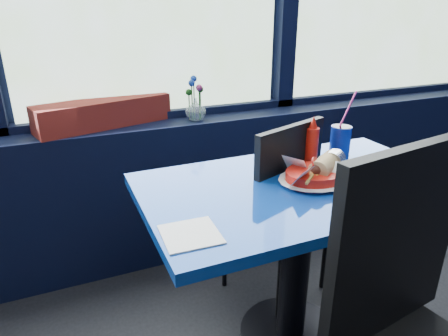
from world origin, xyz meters
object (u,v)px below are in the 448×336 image
flower_vase (195,107)px  ketchup_bottle (312,143)px  near_table (298,225)px  chair_near_back (281,202)px  soda_cup (340,141)px  planter_box (104,113)px  food_basket (318,173)px

flower_vase → ketchup_bottle: (0.27, -0.68, -0.03)m
near_table → flower_vase: bearing=98.7°
chair_near_back → soda_cup: 0.38m
chair_near_back → soda_cup: bearing=139.2°
chair_near_back → planter_box: bearing=-64.3°
soda_cup → chair_near_back: bearing=159.2°
chair_near_back → flower_vase: size_ratio=3.98×
chair_near_back → ketchup_bottle: bearing=103.9°
chair_near_back → flower_vase: 0.70m
food_basket → soda_cup: soda_cup is taller
flower_vase → soda_cup: 0.79m
flower_vase → chair_near_back: bearing=-70.6°
flower_vase → soda_cup: soda_cup is taller
near_table → flower_vase: size_ratio=5.14×
chair_near_back → food_basket: 0.37m
planter_box → flower_vase: (0.46, -0.07, 0.00)m
flower_vase → soda_cup: size_ratio=0.79×
food_basket → soda_cup: size_ratio=0.98×
near_table → planter_box: planter_box is taller
near_table → soda_cup: soda_cup is taller
near_table → planter_box: 1.12m
planter_box → ketchup_bottle: size_ratio=3.30×
near_table → food_basket: food_basket is taller
food_basket → planter_box: bearing=117.2°
food_basket → ketchup_bottle: 0.20m
food_basket → ketchup_bottle: (0.09, 0.17, 0.06)m
flower_vase → soda_cup: bearing=-56.9°
chair_near_back → flower_vase: bearing=-90.6°
chair_near_back → planter_box: size_ratio=1.38×
near_table → soda_cup: 0.43m
ketchup_bottle → chair_near_back: bearing=124.0°
planter_box → ketchup_bottle: bearing=-61.4°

